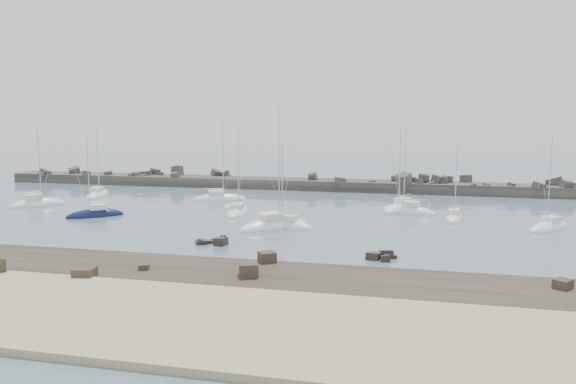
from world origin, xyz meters
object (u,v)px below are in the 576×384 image
(sailboat_6, at_px, (401,209))
(sailboat_5, at_px, (287,226))
(sailboat_8, at_px, (408,212))
(sailboat_10, at_px, (550,228))
(sailboat_3, at_px, (238,213))
(sailboat_4, at_px, (219,199))
(sailboat_0, at_px, (37,205))
(sailboat_2, at_px, (95,215))
(sailboat_9, at_px, (454,218))
(sailboat_1, at_px, (98,195))
(sailboat_7, at_px, (274,227))

(sailboat_6, bearing_deg, sailboat_5, -129.32)
(sailboat_8, bearing_deg, sailboat_10, -24.28)
(sailboat_3, distance_m, sailboat_10, 40.33)
(sailboat_4, relative_size, sailboat_8, 1.08)
(sailboat_0, bearing_deg, sailboat_2, -23.90)
(sailboat_6, xyz_separation_m, sailboat_9, (7.12, -5.80, -0.02))
(sailboat_3, height_order, sailboat_10, sailboat_3)
(sailboat_1, height_order, sailboat_10, sailboat_1)
(sailboat_7, bearing_deg, sailboat_10, 12.10)
(sailboat_1, relative_size, sailboat_7, 0.83)
(sailboat_4, relative_size, sailboat_6, 1.04)
(sailboat_0, relative_size, sailboat_4, 0.93)
(sailboat_10, bearing_deg, sailboat_8, 155.72)
(sailboat_5, bearing_deg, sailboat_9, 27.05)
(sailboat_0, bearing_deg, sailboat_5, -10.36)
(sailboat_5, xyz_separation_m, sailboat_7, (-1.52, -0.49, 0.01))
(sailboat_10, bearing_deg, sailboat_6, 151.94)
(sailboat_2, bearing_deg, sailboat_9, 10.70)
(sailboat_7, distance_m, sailboat_8, 21.65)
(sailboat_0, bearing_deg, sailboat_9, 2.71)
(sailboat_3, distance_m, sailboat_7, 11.17)
(sailboat_5, xyz_separation_m, sailboat_6, (13.28, 16.21, 0.02))
(sailboat_3, bearing_deg, sailboat_5, -41.38)
(sailboat_0, bearing_deg, sailboat_8, 6.95)
(sailboat_3, bearing_deg, sailboat_7, -48.43)
(sailboat_5, distance_m, sailboat_6, 20.96)
(sailboat_4, bearing_deg, sailboat_8, -9.65)
(sailboat_7, bearing_deg, sailboat_3, 131.57)
(sailboat_7, bearing_deg, sailboat_0, 168.57)
(sailboat_0, bearing_deg, sailboat_6, 9.11)
(sailboat_8, xyz_separation_m, sailboat_9, (6.06, -3.84, -0.02))
(sailboat_0, xyz_separation_m, sailboat_2, (13.76, -6.10, -0.01))
(sailboat_7, height_order, sailboat_8, sailboat_7)
(sailboat_2, distance_m, sailboat_3, 19.45)
(sailboat_5, distance_m, sailboat_10, 32.06)
(sailboat_4, bearing_deg, sailboat_2, -122.10)
(sailboat_5, xyz_separation_m, sailboat_8, (14.34, 14.25, 0.01))
(sailboat_1, bearing_deg, sailboat_4, 0.86)
(sailboat_6, xyz_separation_m, sailboat_7, (-14.80, -16.70, -0.00))
(sailboat_8, distance_m, sailboat_9, 7.17)
(sailboat_7, bearing_deg, sailboat_5, 17.72)
(sailboat_2, distance_m, sailboat_4, 21.25)
(sailboat_3, xyz_separation_m, sailboat_4, (-7.05, 11.54, 0.00))
(sailboat_0, xyz_separation_m, sailboat_3, (32.10, 0.37, -0.03))
(sailboat_5, distance_m, sailboat_8, 20.22)
(sailboat_2, xyz_separation_m, sailboat_10, (58.65, 5.16, -0.02))
(sailboat_1, relative_size, sailboat_6, 0.98)
(sailboat_10, bearing_deg, sailboat_2, -174.97)
(sailboat_0, xyz_separation_m, sailboat_7, (39.52, -7.99, -0.01))
(sailboat_0, distance_m, sailboat_2, 15.05)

